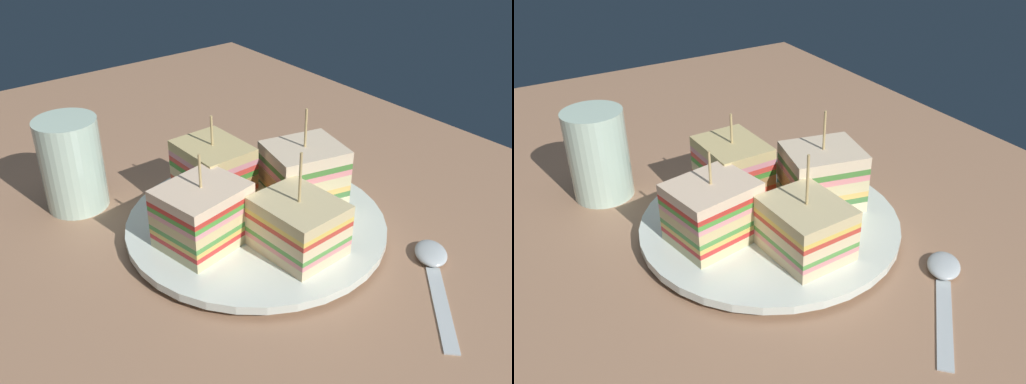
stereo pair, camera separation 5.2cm
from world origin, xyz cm
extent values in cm
cube|color=#A57858|center=(0.00, 0.00, -0.90)|extent=(108.86, 72.35, 1.80)
cylinder|color=white|center=(0.00, 0.00, 0.32)|extent=(15.27, 15.27, 0.64)
cylinder|color=white|center=(0.00, 0.00, 1.04)|extent=(24.62, 24.62, 0.79)
cube|color=beige|center=(0.17, -5.92, 2.01)|extent=(7.55, 8.35, 1.17)
cube|color=#B2844C|center=(0.96, -2.51, 2.01)|extent=(5.88, 1.63, 1.17)
cube|color=#468240|center=(0.17, -5.92, 2.90)|extent=(7.55, 8.35, 0.60)
cube|color=#F2BD5E|center=(0.17, -5.92, 3.49)|extent=(7.55, 8.35, 0.60)
cube|color=beige|center=(0.17, -5.92, 4.38)|extent=(7.55, 8.35, 1.17)
cube|color=#B2844C|center=(0.96, -2.51, 4.38)|extent=(5.88, 1.63, 1.17)
cube|color=pink|center=(0.17, -5.92, 5.26)|extent=(7.55, 8.35, 0.60)
cube|color=#458136|center=(0.17, -5.92, 5.86)|extent=(7.55, 8.35, 0.60)
cube|color=beige|center=(0.17, -5.92, 6.74)|extent=(7.55, 8.35, 1.17)
cylinder|color=tan|center=(0.17, -5.92, 9.27)|extent=(0.24, 0.24, 3.88)
cube|color=#D5C486|center=(5.87, 0.78, 1.93)|extent=(7.33, 5.88, 1.01)
cube|color=#9E7242|center=(2.37, 0.67, 1.93)|extent=(0.46, 5.55, 1.01)
cube|color=pink|center=(5.87, 0.78, 2.72)|extent=(7.33, 5.88, 0.56)
cube|color=#E34A34|center=(5.87, 0.78, 3.28)|extent=(7.33, 5.88, 0.56)
cube|color=beige|center=(5.87, 0.78, 4.07)|extent=(7.33, 5.88, 1.01)
cube|color=#B2844C|center=(2.37, 0.67, 4.07)|extent=(0.46, 5.55, 1.01)
cube|color=#3E892F|center=(5.87, 0.78, 4.85)|extent=(7.33, 5.88, 0.56)
cube|color=#DD4036|center=(5.87, 0.78, 5.41)|extent=(7.33, 5.88, 0.56)
cube|color=pink|center=(5.87, 0.78, 5.97)|extent=(7.33, 5.88, 0.56)
cube|color=#D4BD7B|center=(5.87, 0.78, 6.76)|extent=(7.33, 5.88, 1.01)
cylinder|color=tan|center=(5.87, 0.78, 8.77)|extent=(0.24, 0.24, 3.02)
cube|color=beige|center=(0.02, 5.93, 1.90)|extent=(7.21, 8.14, 0.94)
cube|color=#9E7242|center=(0.67, 2.48, 1.90)|extent=(5.82, 1.37, 0.94)
cube|color=red|center=(0.02, 5.93, 2.60)|extent=(7.21, 8.14, 0.47)
cube|color=#E9BE58|center=(0.02, 5.93, 3.07)|extent=(7.21, 8.14, 0.47)
cube|color=#509845|center=(0.02, 5.93, 3.55)|extent=(7.21, 8.14, 0.47)
cube|color=#DEC586|center=(0.02, 5.93, 4.25)|extent=(7.21, 8.14, 0.94)
cube|color=#B2844C|center=(0.67, 2.48, 4.25)|extent=(5.82, 1.37, 0.94)
cube|color=pink|center=(0.02, 5.93, 4.96)|extent=(7.21, 8.14, 0.47)
cube|color=green|center=(0.02, 5.93, 5.43)|extent=(7.21, 8.14, 0.47)
cube|color=red|center=(0.02, 5.93, 5.90)|extent=(7.21, 8.14, 0.47)
cube|color=beige|center=(0.02, 5.93, 6.60)|extent=(7.21, 8.14, 0.94)
cylinder|color=tan|center=(0.02, 5.93, 8.63)|extent=(0.24, 0.24, 3.11)
cube|color=beige|center=(-5.91, -0.44, 1.93)|extent=(7.49, 6.39, 1.00)
cube|color=#B2844C|center=(-2.41, -0.24, 1.93)|extent=(0.62, 5.88, 1.00)
cube|color=pink|center=(-5.91, -0.44, 2.66)|extent=(7.49, 6.39, 0.46)
cube|color=#569B43|center=(-5.91, -0.44, 3.12)|extent=(7.49, 6.39, 0.46)
cube|color=beige|center=(-5.91, -0.44, 3.85)|extent=(7.49, 6.39, 1.00)
cube|color=#B2844C|center=(-2.41, -0.24, 3.85)|extent=(0.62, 5.88, 1.00)
cube|color=#CE3C2F|center=(-5.91, -0.44, 4.58)|extent=(7.49, 6.39, 0.46)
cube|color=#F2CA53|center=(-5.91, -0.44, 5.03)|extent=(7.49, 6.39, 0.46)
cube|color=beige|center=(-5.91, -0.44, 5.76)|extent=(7.49, 6.39, 1.00)
cylinder|color=tan|center=(-5.91, -0.44, 8.56)|extent=(0.24, 0.24, 4.59)
cylinder|color=#DEC861|center=(0.89, -2.73, 1.74)|extent=(4.28, 4.26, 0.93)
cylinder|color=#E3B963|center=(-0.03, -1.82, 2.18)|extent=(4.48, 4.48, 0.56)
cylinder|color=#DEC16A|center=(1.93, -1.63, 2.81)|extent=(3.88, 3.88, 0.53)
cube|color=silver|center=(-17.60, -5.19, 0.12)|extent=(8.00, 8.02, 0.25)
ellipsoid|color=silver|center=(-12.92, -9.89, 0.50)|extent=(4.79, 4.79, 1.00)
cylinder|color=silver|center=(15.17, 11.52, 4.77)|extent=(6.17, 6.17, 9.54)
cylinder|color=white|center=(15.17, 11.52, 1.26)|extent=(5.68, 5.68, 2.52)
camera|label=1|loc=(-35.16, 27.29, 30.92)|focal=39.27mm
camera|label=2|loc=(-38.09, 23.03, 30.92)|focal=39.27mm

